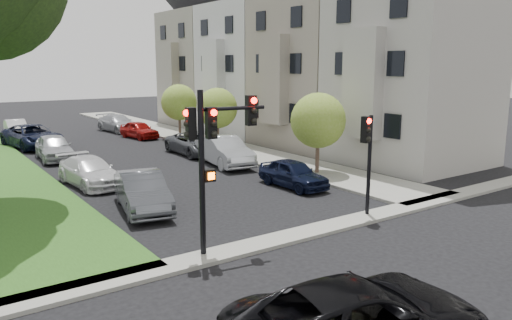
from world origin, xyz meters
TOP-DOWN VIEW (x-y plane):
  - ground at (0.00, 0.00)m, footprint 140.00×140.00m
  - sidewalk_right at (6.75, 24.00)m, footprint 3.50×44.00m
  - sidewalk_cross at (0.00, 2.00)m, footprint 60.00×1.00m
  - house_a at (12.45, 8.00)m, footprint 7.70×7.55m
  - house_b at (12.45, 15.50)m, footprint 7.70×7.55m
  - house_c at (12.45, 23.00)m, footprint 7.70×7.55m
  - house_d at (12.45, 30.50)m, footprint 7.70×7.55m
  - small_tree_a at (6.20, 8.52)m, footprint 2.74×2.74m
  - small_tree_b at (6.20, 18.31)m, footprint 2.65×2.65m
  - small_tree_c at (6.20, 23.88)m, footprint 2.67×2.67m
  - traffic_signal_main at (-3.42, 2.23)m, footprint 2.35×0.62m
  - traffic_signal_secondary at (2.87, 2.19)m, footprint 0.49×0.40m
  - car_cross_near at (-3.69, -3.78)m, footprint 5.62×3.36m
  - car_parked_0 at (3.57, 7.19)m, footprint 1.56×3.75m
  - car_parked_1 at (3.60, 13.20)m, footprint 2.32×5.03m
  - car_parked_2 at (3.85, 17.06)m, footprint 2.27×4.83m
  - car_parked_3 at (3.62, 25.45)m, footprint 2.06×3.94m
  - car_parked_4 at (3.62, 29.95)m, footprint 2.53×4.95m
  - car_parked_5 at (-3.41, 7.64)m, footprint 2.43×4.67m
  - car_parked_6 at (-3.84, 12.78)m, footprint 2.22×4.60m
  - car_parked_7 at (-3.67, 20.13)m, footprint 2.05×4.46m
  - car_parked_8 at (-3.80, 25.42)m, footprint 3.47×5.90m
  - car_parked_9 at (-3.74, 31.75)m, footprint 1.46×3.91m

SIDE VIEW (x-z plane):
  - ground at x=0.00m, z-range 0.00..0.00m
  - sidewalk_right at x=6.75m, z-range 0.00..0.12m
  - sidewalk_cross at x=0.00m, z-range 0.00..0.12m
  - car_parked_0 at x=3.57m, z-range 0.00..1.27m
  - car_parked_9 at x=-3.74m, z-range 0.00..1.28m
  - car_parked_3 at x=3.62m, z-range 0.00..1.28m
  - car_parked_6 at x=-3.84m, z-range 0.00..1.29m
  - car_parked_2 at x=3.85m, z-range 0.00..1.34m
  - car_parked_4 at x=3.62m, z-range 0.00..1.37m
  - car_cross_near at x=-3.69m, z-range 0.00..1.46m
  - car_parked_5 at x=-3.41m, z-range 0.00..1.47m
  - car_parked_7 at x=-3.67m, z-range 0.00..1.48m
  - car_parked_8 at x=-3.80m, z-range 0.00..1.54m
  - car_parked_1 at x=3.60m, z-range 0.00..1.60m
  - traffic_signal_secondary at x=2.87m, z-range 0.73..4.45m
  - small_tree_b at x=6.20m, z-range 0.66..4.62m
  - small_tree_c at x=6.20m, z-range 0.66..4.67m
  - small_tree_a at x=6.20m, z-range 0.68..4.79m
  - traffic_signal_main at x=-3.42m, z-range 0.91..5.72m
  - house_a at x=12.45m, z-range -1.05..14.92m
  - house_b at x=12.45m, z-range -1.05..14.92m
  - house_c at x=12.45m, z-range -1.05..14.92m
  - house_d at x=12.45m, z-range -1.05..14.92m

